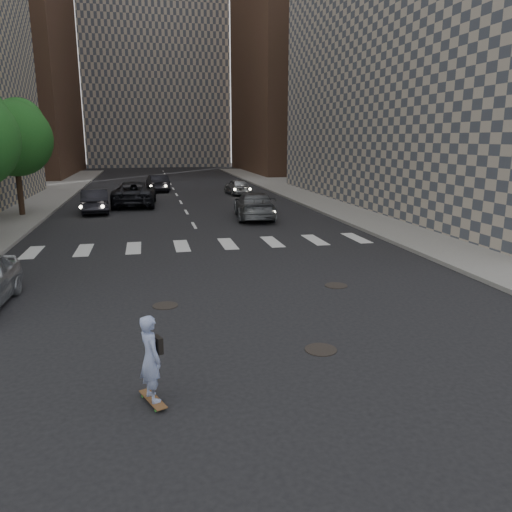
{
  "coord_description": "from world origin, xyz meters",
  "views": [
    {
      "loc": [
        -2.33,
        -12.07,
        4.51
      ],
      "look_at": [
        0.55,
        1.13,
        1.3
      ],
      "focal_mm": 35.0,
      "sensor_mm": 36.0,
      "label": 1
    }
  ],
  "objects": [
    {
      "name": "tower_right",
      "position": [
        20.0,
        55.0,
        18.0
      ],
      "size": [
        18.0,
        24.0,
        36.0
      ],
      "primitive_type": "cube",
      "color": "brown",
      "rests_on": "ground"
    },
    {
      "name": "tree_c",
      "position": [
        -9.45,
        19.14,
        4.65
      ],
      "size": [
        4.2,
        4.2,
        6.6
      ],
      "color": "#382619",
      "rests_on": "sidewalk_left"
    },
    {
      "name": "traffic_car_d",
      "position": [
        4.86,
        28.0,
        0.65
      ],
      "size": [
        1.86,
        3.95,
        1.31
      ],
      "primitive_type": "imported",
      "rotation": [
        0.0,
        0.0,
        3.22
      ],
      "color": "#A2A5A9",
      "rests_on": "ground"
    },
    {
      "name": "skateboarder",
      "position": [
        -2.41,
        -4.0,
        0.85
      ],
      "size": [
        0.55,
        0.83,
        1.62
      ],
      "rotation": [
        0.0,
        0.0,
        0.38
      ],
      "color": "brown",
      "rests_on": "ground"
    },
    {
      "name": "tower_center",
      "position": [
        0.0,
        78.0,
        24.0
      ],
      "size": [
        22.0,
        20.0,
        48.0
      ],
      "primitive_type": "cube",
      "color": "#ADA08E",
      "rests_on": "ground"
    },
    {
      "name": "traffic_car_c",
      "position": [
        -3.16,
        22.88,
        0.82
      ],
      "size": [
        2.99,
        6.03,
        1.64
      ],
      "primitive_type": "imported",
      "rotation": [
        0.0,
        0.0,
        3.1
      ],
      "color": "black",
      "rests_on": "ground"
    },
    {
      "name": "building_right",
      "position": [
        18.49,
        18.49,
        10.98
      ],
      "size": [
        15.0,
        33.0,
        22.0
      ],
      "color": "#ADA08E",
      "rests_on": "ground"
    },
    {
      "name": "ground",
      "position": [
        0.0,
        0.0,
        0.0
      ],
      "size": [
        160.0,
        160.0,
        0.0
      ],
      "primitive_type": "plane",
      "color": "black",
      "rests_on": "ground"
    },
    {
      "name": "traffic_car_b",
      "position": [
        3.61,
        15.66,
        0.75
      ],
      "size": [
        2.69,
        5.4,
        1.51
      ],
      "primitive_type": "imported",
      "rotation": [
        0.0,
        0.0,
        3.03
      ],
      "color": "#515458",
      "rests_on": "ground"
    },
    {
      "name": "traffic_car_e",
      "position": [
        -1.41,
        32.0,
        0.71
      ],
      "size": [
        2.02,
        4.48,
        1.43
      ],
      "primitive_type": "imported",
      "rotation": [
        0.0,
        0.0,
        3.26
      ],
      "color": "black",
      "rests_on": "ground"
    },
    {
      "name": "manhole_c",
      "position": [
        3.3,
        2.0,
        0.01
      ],
      "size": [
        0.7,
        0.7,
        0.02
      ],
      "primitive_type": "cylinder",
      "color": "black",
      "rests_on": "ground"
    },
    {
      "name": "traffic_car_a",
      "position": [
        -5.49,
        20.0,
        0.73
      ],
      "size": [
        1.91,
        4.54,
        1.46
      ],
      "primitive_type": "imported",
      "rotation": [
        0.0,
        0.0,
        3.23
      ],
      "color": "black",
      "rests_on": "ground"
    },
    {
      "name": "manhole_a",
      "position": [
        1.2,
        -2.5,
        0.01
      ],
      "size": [
        0.7,
        0.7,
        0.02
      ],
      "primitive_type": "cylinder",
      "color": "black",
      "rests_on": "ground"
    },
    {
      "name": "manhole_b",
      "position": [
        -2.0,
        1.2,
        0.01
      ],
      "size": [
        0.7,
        0.7,
        0.02
      ],
      "primitive_type": "cylinder",
      "color": "black",
      "rests_on": "ground"
    },
    {
      "name": "sidewalk_right",
      "position": [
        14.5,
        20.0,
        0.07
      ],
      "size": [
        13.0,
        80.0,
        0.15
      ],
      "primitive_type": "cube",
      "color": "gray",
      "rests_on": "ground"
    }
  ]
}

